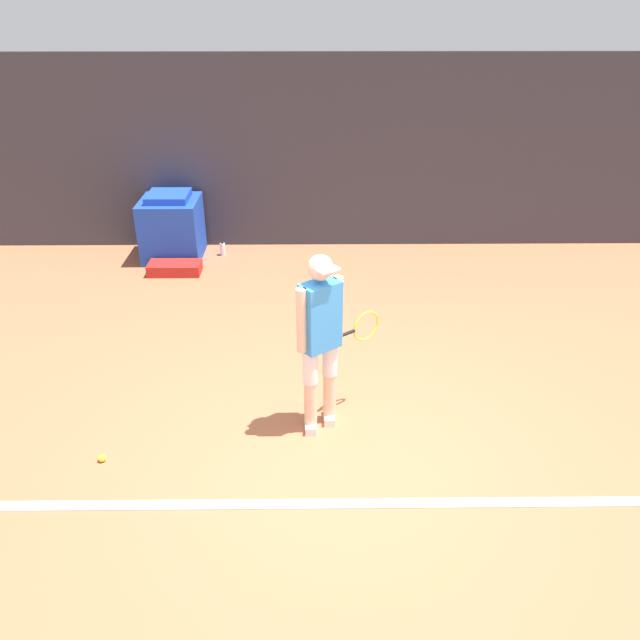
{
  "coord_description": "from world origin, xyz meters",
  "views": [
    {
      "loc": [
        -0.2,
        -4.25,
        3.7
      ],
      "look_at": [
        -0.15,
        0.67,
        1.02
      ],
      "focal_mm": 35.0,
      "sensor_mm": 36.0,
      "label": 1
    }
  ],
  "objects_px": {
    "equipment_bag": "(175,268)",
    "water_bottle": "(223,249)",
    "tennis_player": "(321,336)",
    "tennis_ball": "(102,458)",
    "covered_chair": "(172,227)"
  },
  "relations": [
    {
      "from": "tennis_ball",
      "to": "equipment_bag",
      "type": "distance_m",
      "value": 4.0
    },
    {
      "from": "covered_chair",
      "to": "tennis_ball",
      "type": "bearing_deg",
      "value": -86.79
    },
    {
      "from": "covered_chair",
      "to": "equipment_bag",
      "type": "bearing_deg",
      "value": -79.02
    },
    {
      "from": "water_bottle",
      "to": "tennis_player",
      "type": "bearing_deg",
      "value": -70.71
    },
    {
      "from": "tennis_player",
      "to": "water_bottle",
      "type": "distance_m",
      "value": 4.5
    },
    {
      "from": "tennis_ball",
      "to": "water_bottle",
      "type": "xyz_separation_m",
      "value": [
        0.46,
        4.67,
        0.06
      ]
    },
    {
      "from": "tennis_player",
      "to": "equipment_bag",
      "type": "bearing_deg",
      "value": 84.23
    },
    {
      "from": "tennis_player",
      "to": "water_bottle",
      "type": "bearing_deg",
      "value": 72.98
    },
    {
      "from": "tennis_ball",
      "to": "water_bottle",
      "type": "distance_m",
      "value": 4.7
    },
    {
      "from": "tennis_player",
      "to": "equipment_bag",
      "type": "relative_size",
      "value": 2.33
    },
    {
      "from": "tennis_ball",
      "to": "covered_chair",
      "type": "distance_m",
      "value": 4.66
    },
    {
      "from": "tennis_player",
      "to": "water_bottle",
      "type": "height_order",
      "value": "tennis_player"
    },
    {
      "from": "equipment_bag",
      "to": "water_bottle",
      "type": "distance_m",
      "value": 0.9
    },
    {
      "from": "tennis_player",
      "to": "water_bottle",
      "type": "relative_size",
      "value": 8.08
    },
    {
      "from": "tennis_ball",
      "to": "water_bottle",
      "type": "bearing_deg",
      "value": 84.33
    }
  ]
}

